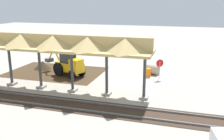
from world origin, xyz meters
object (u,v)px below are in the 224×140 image
at_px(backhoe, 68,64).
at_px(concrete_pipe, 153,69).
at_px(traffic_barrel, 148,73).
at_px(stop_sign, 160,65).

height_order(backhoe, concrete_pipe, backhoe).
xyz_separation_m(concrete_pipe, traffic_barrel, (0.31, 1.13, -0.09)).
bearing_deg(stop_sign, backhoe, 8.76).
distance_m(concrete_pipe, traffic_barrel, 1.17).
height_order(stop_sign, concrete_pipe, stop_sign).
relative_size(stop_sign, traffic_barrel, 2.25).
bearing_deg(concrete_pipe, traffic_barrel, 74.42).
bearing_deg(stop_sign, traffic_barrel, -21.31).
distance_m(stop_sign, concrete_pipe, 2.04).
xyz_separation_m(stop_sign, backhoe, (9.31, 1.43, -0.18)).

